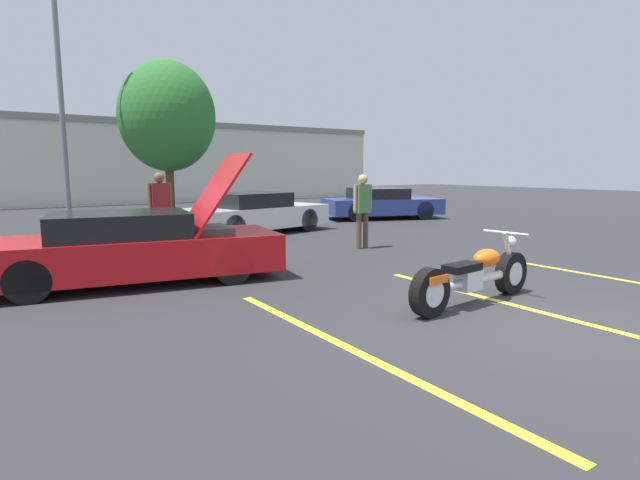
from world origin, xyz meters
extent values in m
plane|color=#2D2D30|center=(0.00, 0.00, 0.00)|extent=(80.00, 80.00, 0.00)
cube|color=yellow|center=(-2.42, 0.60, 0.00)|extent=(0.12, 4.92, 0.01)
cube|color=yellow|center=(0.43, 0.60, 0.00)|extent=(0.12, 4.92, 0.01)
cube|color=yellow|center=(3.27, 0.60, 0.00)|extent=(0.12, 4.92, 0.01)
cube|color=beige|center=(0.00, 25.55, 2.20)|extent=(32.00, 4.00, 4.40)
cube|color=gray|center=(0.00, 25.55, 4.25)|extent=(32.00, 4.20, 0.30)
cylinder|color=slate|center=(-3.06, 16.14, 4.19)|extent=(0.18, 0.18, 8.38)
cylinder|color=brown|center=(0.55, 16.16, 1.13)|extent=(0.32, 0.32, 2.26)
ellipsoid|color=#2D702D|center=(0.55, 16.16, 3.82)|extent=(3.63, 3.63, 4.17)
cylinder|color=black|center=(0.94, 1.13, 0.31)|extent=(0.63, 0.22, 0.62)
cylinder|color=black|center=(-0.92, 0.96, 0.31)|extent=(0.63, 0.22, 0.62)
cylinder|color=silver|center=(0.94, 1.13, 0.31)|extent=(0.36, 0.20, 0.34)
cylinder|color=silver|center=(-0.92, 0.96, 0.31)|extent=(0.36, 0.20, 0.34)
cylinder|color=silver|center=(0.01, 1.04, 0.33)|extent=(1.59, 0.27, 0.12)
cube|color=silver|center=(-0.13, 1.03, 0.37)|extent=(0.38, 0.27, 0.28)
ellipsoid|color=orange|center=(0.29, 1.07, 0.61)|extent=(0.53, 0.33, 0.26)
cube|color=black|center=(-0.27, 1.02, 0.55)|extent=(0.58, 0.31, 0.10)
cube|color=orange|center=(-0.87, 0.96, 0.48)|extent=(0.36, 0.25, 0.10)
cylinder|color=silver|center=(0.84, 1.12, 0.63)|extent=(0.31, 0.10, 0.62)
cylinder|color=silver|center=(0.73, 1.11, 0.93)|extent=(0.10, 0.70, 0.04)
sphere|color=silver|center=(0.89, 1.13, 0.79)|extent=(0.16, 0.16, 0.16)
cylinder|color=silver|center=(-0.42, 1.11, 0.27)|extent=(1.22, 0.20, 0.09)
cube|color=red|center=(-3.50, 4.95, 0.47)|extent=(4.80, 2.44, 0.59)
cube|color=black|center=(-3.68, 4.98, 0.96)|extent=(2.29, 1.85, 0.39)
cylinder|color=black|center=(-2.23, 3.98, 0.31)|extent=(0.65, 0.32, 0.62)
cylinder|color=black|center=(-1.98, 5.44, 0.31)|extent=(0.65, 0.32, 0.62)
cylinder|color=black|center=(-5.02, 4.45, 0.31)|extent=(0.65, 0.32, 0.62)
cylinder|color=black|center=(-4.78, 5.92, 0.31)|extent=(0.65, 0.32, 0.62)
cube|color=red|center=(-2.21, 4.73, 1.42)|extent=(1.20, 1.70, 1.34)
cube|color=#4C4C51|center=(-2.26, 4.74, 0.72)|extent=(0.75, 1.02, 0.28)
cube|color=silver|center=(0.94, 9.59, 0.48)|extent=(4.63, 2.71, 0.58)
cube|color=black|center=(0.77, 9.56, 0.97)|extent=(2.26, 2.01, 0.40)
cylinder|color=black|center=(2.42, 9.12, 0.34)|extent=(0.70, 0.36, 0.67)
cylinder|color=black|center=(2.07, 10.66, 0.34)|extent=(0.70, 0.36, 0.67)
cylinder|color=black|center=(-0.20, 8.53, 0.34)|extent=(0.70, 0.36, 0.67)
cylinder|color=black|center=(-0.55, 10.06, 0.34)|extent=(0.70, 0.36, 0.67)
cube|color=navy|center=(6.79, 10.86, 0.46)|extent=(4.60, 3.17, 0.56)
cube|color=black|center=(6.63, 10.91, 0.94)|extent=(2.35, 2.26, 0.38)
cylinder|color=black|center=(7.75, 9.63, 0.33)|extent=(0.70, 0.42, 0.67)
cylinder|color=black|center=(8.30, 11.26, 0.33)|extent=(0.70, 0.42, 0.67)
cylinder|color=black|center=(5.28, 10.45, 0.33)|extent=(0.70, 0.42, 0.67)
cylinder|color=black|center=(5.82, 12.09, 0.33)|extent=(0.70, 0.42, 0.67)
cylinder|color=brown|center=(1.67, 5.69, 0.41)|extent=(0.12, 0.12, 0.83)
cylinder|color=brown|center=(1.87, 5.69, 0.41)|extent=(0.12, 0.12, 0.83)
cube|color=#4C7F47|center=(1.77, 5.69, 1.15)|extent=(0.36, 0.20, 0.65)
cylinder|color=tan|center=(1.55, 5.69, 1.19)|extent=(0.08, 0.08, 0.59)
cylinder|color=tan|center=(1.99, 5.69, 1.19)|extent=(0.08, 0.08, 0.59)
sphere|color=tan|center=(1.77, 5.69, 1.59)|extent=(0.22, 0.22, 0.22)
cylinder|color=brown|center=(-2.36, 7.74, 0.43)|extent=(0.12, 0.12, 0.85)
cylinder|color=brown|center=(-2.16, 7.74, 0.43)|extent=(0.12, 0.12, 0.85)
cube|color=maroon|center=(-2.26, 7.74, 1.19)|extent=(0.36, 0.20, 0.67)
cylinder|color=brown|center=(-2.48, 7.74, 1.22)|extent=(0.08, 0.08, 0.61)
cylinder|color=brown|center=(-2.04, 7.74, 1.22)|extent=(0.08, 0.08, 0.61)
sphere|color=brown|center=(-2.26, 7.74, 1.64)|extent=(0.23, 0.23, 0.23)
camera|label=1|loc=(-5.38, -3.30, 1.83)|focal=28.00mm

